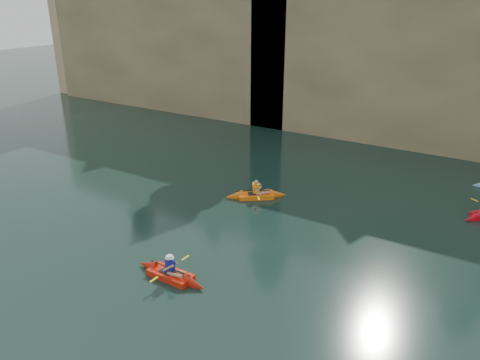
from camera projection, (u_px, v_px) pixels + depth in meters
The scene contains 8 objects.
ground at pixel (187, 290), 17.49m from camera, with size 160.00×160.00×0.00m, color black.
cliff at pixel (407, 49), 38.88m from camera, with size 70.00×16.00×12.00m, color tan.
cliff_slab_west at pixel (164, 52), 43.15m from camera, with size 26.00×2.40×10.56m, color #9C8B5E.
cliff_slab_center at pixel (409, 65), 32.18m from camera, with size 24.00×2.40×11.40m, color #9C8B5E.
sea_cave_west at pixel (179, 91), 42.88m from camera, with size 4.50×1.00×4.00m, color black.
sea_cave_center at pixel (321, 114), 36.15m from camera, with size 3.50×1.00×3.20m, color black.
main_kayaker at pixel (171, 274), 18.20m from camera, with size 3.30×2.24×1.22m.
kayaker_orange at pixel (256, 195), 25.32m from camera, with size 3.09×2.63×1.26m.
Camera 1 is at (9.46, -11.42, 10.34)m, focal length 35.00 mm.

